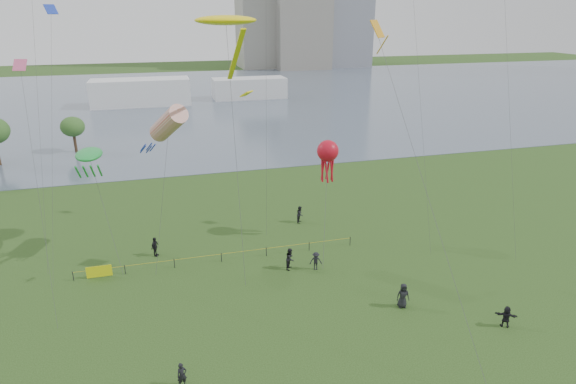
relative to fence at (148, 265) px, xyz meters
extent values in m
plane|color=#1E3A12|center=(10.65, -15.39, -0.55)|extent=(400.00, 400.00, 0.00)
cube|color=slate|center=(10.65, 84.61, -0.53)|extent=(400.00, 120.00, 0.08)
cube|color=gray|center=(56.65, 146.61, 18.45)|extent=(20.00, 20.00, 38.00)
cube|color=gray|center=(42.65, 152.61, 13.45)|extent=(16.00, 18.00, 28.00)
cube|color=white|center=(-1.35, 79.61, 2.45)|extent=(22.00, 8.00, 6.00)
cube|color=silver|center=(24.65, 82.61, 1.95)|extent=(18.00, 7.00, 5.00)
cylinder|color=#342417|center=(-10.74, 40.61, 0.70)|extent=(0.44, 0.44, 2.50)
ellipsoid|color=#386327|center=(-10.74, 40.61, 3.51)|extent=(3.56, 3.56, 3.00)
cylinder|color=black|center=(-5.88, 0.00, -0.13)|extent=(0.07, 0.07, 0.85)
cylinder|color=black|center=(-1.88, 0.00, -0.13)|extent=(0.07, 0.07, 0.85)
cylinder|color=black|center=(2.12, 0.00, -0.13)|extent=(0.07, 0.07, 0.85)
cylinder|color=black|center=(6.12, 0.00, -0.13)|extent=(0.07, 0.07, 0.85)
cylinder|color=black|center=(10.12, 0.00, -0.13)|extent=(0.07, 0.07, 0.85)
cylinder|color=black|center=(14.12, 0.00, -0.13)|extent=(0.07, 0.07, 0.85)
cylinder|color=black|center=(18.12, 0.00, -0.13)|extent=(0.07, 0.07, 0.85)
cylinder|color=gold|center=(6.12, 0.00, 0.19)|extent=(24.00, 0.03, 0.03)
cube|color=#D6DB0B|center=(-3.88, 0.00, 0.00)|extent=(2.00, 0.04, 1.00)
imported|color=black|center=(11.57, -2.73, 0.39)|extent=(1.11, 1.16, 1.90)
imported|color=black|center=(13.60, -3.45, 0.25)|extent=(1.16, 0.83, 1.62)
imported|color=black|center=(0.60, 2.64, 0.34)|extent=(0.91, 1.13, 1.79)
imported|color=black|center=(18.03, -10.33, 0.40)|extent=(1.03, 0.78, 1.91)
imported|color=black|center=(23.76, -14.35, 0.24)|extent=(1.49, 1.18, 1.58)
imported|color=black|center=(1.88, -14.27, 0.24)|extent=(0.65, 0.51, 1.59)
imported|color=black|center=(15.12, 6.25, 0.33)|extent=(1.02, 1.09, 1.78)
cylinder|color=#3F3F42|center=(7.60, -0.87, 9.35)|extent=(0.37, 6.96, 19.81)
ellipsoid|color=yellow|center=(7.77, 2.59, 19.25)|extent=(4.92, 3.07, 0.77)
cube|color=yellow|center=(7.77, -1.61, 16.85)|extent=(0.36, 6.98, 4.09)
cube|color=yellow|center=(7.77, -5.41, 14.75)|extent=(0.95, 0.95, 0.42)
cylinder|color=#3F3F42|center=(1.62, 0.72, 5.42)|extent=(2.18, 3.13, 11.95)
cylinder|color=red|center=(2.69, 2.27, 11.39)|extent=(3.45, 4.94, 3.65)
cylinder|color=#182CAD|center=(1.29, 1.07, 9.79)|extent=(0.60, 1.13, 0.88)
cylinder|color=#182CAD|center=(1.02, 1.45, 9.79)|extent=(0.60, 1.13, 0.88)
cylinder|color=#182CAD|center=(0.57, 1.30, 9.79)|extent=(0.60, 1.13, 0.88)
cylinder|color=#182CAD|center=(0.57, 0.83, 9.79)|extent=(0.60, 1.13, 0.88)
cylinder|color=#182CAD|center=(1.02, 0.69, 9.79)|extent=(0.60, 1.13, 0.88)
cylinder|color=#3F3F42|center=(-2.98, 2.08, 4.10)|extent=(1.89, 4.45, 9.32)
ellipsoid|color=green|center=(-3.91, 4.29, 8.75)|extent=(2.15, 3.87, 0.75)
cylinder|color=green|center=(-4.71, 2.69, 7.75)|extent=(0.16, 1.79, 1.54)
cylinder|color=green|center=(-4.16, 2.69, 7.75)|extent=(0.16, 1.79, 1.54)
cylinder|color=green|center=(-3.61, 2.69, 7.75)|extent=(0.16, 1.79, 1.54)
cylinder|color=green|center=(-3.06, 2.69, 7.75)|extent=(0.16, 1.79, 1.54)
cylinder|color=#3F3F42|center=(15.40, -0.49, 3.71)|extent=(2.40, 6.16, 8.55)
sphere|color=#B80D1F|center=(16.59, 2.57, 7.98)|extent=(1.99, 1.99, 1.99)
cylinder|color=#B80D1F|center=(17.09, 2.57, 6.38)|extent=(0.18, 0.54, 2.60)
cylinder|color=#B80D1F|center=(16.84, 3.01, 6.38)|extent=(0.49, 0.36, 2.61)
cylinder|color=#B80D1F|center=(16.34, 3.01, 6.38)|extent=(0.49, 0.36, 2.61)
cylinder|color=#B80D1F|center=(16.09, 2.57, 6.38)|extent=(0.18, 0.54, 2.60)
cylinder|color=#B80D1F|center=(16.34, 2.14, 6.38)|extent=(0.49, 0.36, 2.61)
cylinder|color=#B80D1F|center=(16.84, 2.14, 6.38)|extent=(0.49, 0.36, 2.61)
cylinder|color=#3F3F42|center=(17.63, -12.94, 9.11)|extent=(1.39, 14.85, 19.35)
cube|color=orange|center=(16.95, -5.53, 18.78)|extent=(1.42, 1.42, 1.16)
cylinder|color=orange|center=(16.95, -6.43, 17.78)|extent=(0.08, 1.58, 1.35)
cube|color=#E5598C|center=(-6.88, 0.21, 16.45)|extent=(1.05, 0.91, 0.76)
cube|color=#1933B2|center=(-5.53, 7.25, 20.05)|extent=(1.01, 0.76, 0.76)
camera|label=1|loc=(1.93, -37.30, 19.87)|focal=30.00mm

